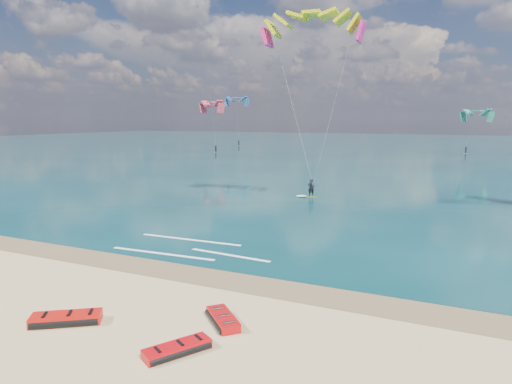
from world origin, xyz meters
TOP-DOWN VIEW (x-y plane):
  - ground at (0.00, 40.00)m, footprint 320.00×320.00m
  - wet_sand_strip at (0.00, 3.00)m, footprint 320.00×2.40m
  - sea at (0.00, 104.00)m, footprint 320.00×200.00m
  - packed_kite_left at (1.62, -3.44)m, footprint 2.86×2.46m
  - packed_kite_mid at (6.80, -1.06)m, footprint 2.28×2.24m
  - packed_kite_right at (6.51, -3.55)m, footprint 2.05×2.52m
  - kitesurfer_main at (2.11, 23.55)m, footprint 8.39×5.87m
  - shoreline_foam at (0.55, 6.51)m, footprint 9.53×3.64m
  - distant_kites at (-4.14, 78.74)m, footprint 86.41×25.40m

SIDE VIEW (x-z plane):
  - ground at x=0.00m, z-range 0.00..0.00m
  - packed_kite_left at x=1.62m, z-range -0.21..0.21m
  - packed_kite_mid at x=6.80m, z-range -0.19..0.19m
  - packed_kite_right at x=6.51m, z-range -0.18..0.18m
  - wet_sand_strip at x=0.00m, z-range 0.00..0.01m
  - sea at x=0.00m, z-range 0.00..0.04m
  - shoreline_foam at x=0.55m, z-range 0.04..0.05m
  - distant_kites at x=-4.14m, z-range -0.64..11.96m
  - kitesurfer_main at x=2.11m, z-range 0.48..17.72m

